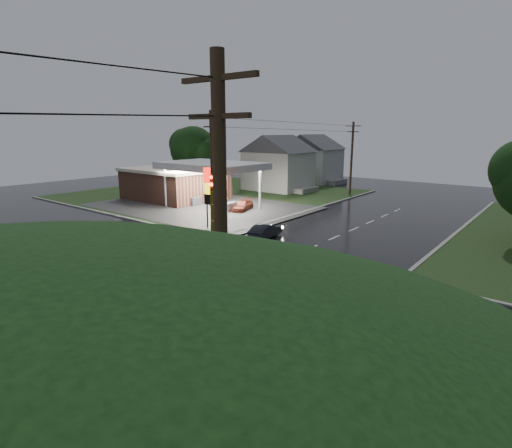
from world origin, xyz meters
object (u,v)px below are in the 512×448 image
Objects in this scene: pylon_sign at (213,188)px; tree_nw_behind at (194,150)px; utility_pole_n at (352,158)px; car_north at (265,231)px; car_pump at (242,206)px; gas_station at (180,181)px; car_crossing at (276,309)px; utility_pole_se at (222,282)px; house_far at (312,158)px; utility_pole_nw at (212,171)px; house_near at (279,162)px.

pylon_sign is 0.60× the size of tree_nw_behind.
car_north is at bearing -79.97° from utility_pole_n.
gas_station is at bearing 159.66° from car_pump.
utility_pole_se is at bearing -166.23° from car_crossing.
tree_nw_behind reaches higher than house_far.
car_north is 0.95× the size of car_pump.
car_pump is at bearing 30.34° from car_crossing.
utility_pole_se is 58.64m from tree_nw_behind.
tree_nw_behind is 2.54× the size of car_north.
utility_pole_se is 1.05× the size of utility_pole_n.
car_pump is at bearing 116.32° from utility_pole_nw.
car_north is at bearing -22.32° from gas_station.
pylon_sign is 0.55× the size of utility_pole_nw.
utility_pole_n is at bearing 111.80° from utility_pole_se.
utility_pole_se is 2.79× the size of car_north.
car_north is at bearing 25.66° from car_crossing.
car_pump is at bearing -2.19° from gas_station.
utility_pole_n is at bearing 18.21° from tree_nw_behind.
pylon_sign reaches higher than car_pump.
utility_pole_se is at bearing -61.32° from house_far.
utility_pole_se is (19.00, -19.00, 0.00)m from utility_pole_nw.
utility_pole_nw is at bearing -66.63° from house_near.
gas_station is 19.38m from utility_pole_nw.
pylon_sign is 20.00m from car_crossing.
utility_pole_se is at bearing -42.34° from tree_nw_behind.
utility_pole_nw is (16.18, -10.20, 3.17)m from gas_station.
utility_pole_nw is 2.64× the size of car_pump.
utility_pole_se is at bearing -68.51° from car_pump.
house_near is at bearing 21.81° from car_crossing.
gas_station is 17.07m from house_near.
utility_pole_se is at bearing -56.21° from house_near.
house_near is 29.94m from car_north.
tree_nw_behind reaches higher than car_pump.
house_near is 14.33m from tree_nw_behind.
house_near is 1.00× the size of house_far.
house_near is at bearing 112.28° from pylon_sign.
pylon_sign is 0.55× the size of utility_pole_se.
gas_station reaches higher than car_north.
house_far is (-11.45, 37.50, 0.39)m from pylon_sign.
car_north is at bearing -58.54° from car_pump.
house_near is (-10.45, 25.50, 0.39)m from pylon_sign.
tree_nw_behind is (-23.34, 19.49, 2.17)m from pylon_sign.
house_near is at bearing 24.98° from tree_nw_behind.
utility_pole_nw is at bearing -72.08° from house_far.
tree_nw_behind reaches higher than car_crossing.
utility_pole_n reaches higher than car_north.
house_far reaches higher than gas_station.
tree_nw_behind is (-12.89, -6.01, 1.77)m from house_near.
house_far is 2.66× the size of car_pump.
utility_pole_nw is 19.00m from car_crossing.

